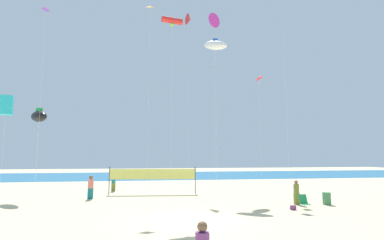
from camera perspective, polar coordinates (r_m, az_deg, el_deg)
ground_plane at (r=16.74m, az=-0.19°, el=-18.49°), size 120.00×120.00×0.00m
ocean_band at (r=50.87m, az=-5.98°, el=-10.47°), size 120.00×20.00×0.01m
beachgoer_coral_shirt at (r=25.18m, az=-18.79°, el=-11.91°), size 0.42×0.42×1.82m
beachgoer_olive_shirt at (r=22.58m, az=19.33°, el=-12.75°), size 0.38×0.38×1.67m
beachgoer_teal_shirt at (r=29.81m, az=-14.76°, el=-11.33°), size 0.38×0.38×1.67m
folding_beach_chair at (r=21.01m, az=20.65°, el=-14.36°), size 0.52×0.65×0.89m
trash_barrel at (r=23.31m, az=24.34°, el=-13.51°), size 0.56×0.56×0.83m
volleyball_net at (r=27.00m, az=-7.53°, el=-10.42°), size 7.59×0.82×2.40m
beach_handbag at (r=20.46m, az=18.75°, el=-15.57°), size 0.35×0.17×0.28m
kite_red_diamond at (r=25.70m, az=12.58°, el=7.61°), size 0.78×0.78×10.05m
kite_magenta_delta at (r=34.46m, az=4.10°, el=18.35°), size 1.57×1.05×18.84m
kite_orange_diamond at (r=27.83m, az=-8.01°, el=20.06°), size 0.64×0.65×16.44m
kite_cyan_box at (r=27.98m, az=-31.99°, el=2.41°), size 1.18×1.18×8.11m
kite_red_delta at (r=34.52m, az=-0.60°, el=18.60°), size 0.71×1.25×18.79m
kite_red_tube at (r=24.37m, az=-3.82°, el=18.33°), size 1.69×0.83×14.01m
kite_white_inflatable at (r=28.89m, az=4.51°, el=14.04°), size 2.50×2.27×14.30m
kite_black_inflatable at (r=28.16m, az=-27.22°, el=0.61°), size 2.37×2.75×7.36m
kite_violet_diamond at (r=27.67m, az=-26.15°, el=17.79°), size 0.65×0.64×15.10m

